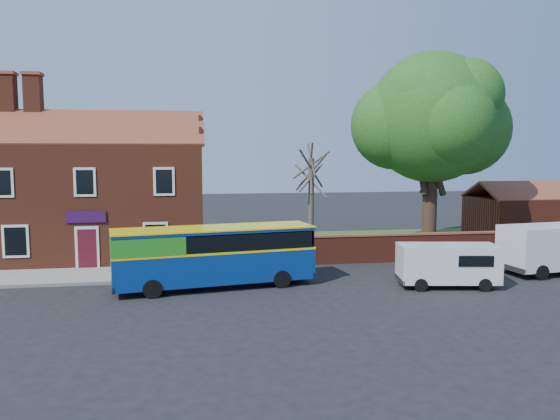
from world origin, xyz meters
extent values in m
plane|color=black|center=(0.00, 0.00, 0.00)|extent=(120.00, 120.00, 0.00)
cube|color=gray|center=(-7.00, 5.75, 0.06)|extent=(18.00, 3.50, 0.12)
cube|color=slate|center=(-7.00, 4.00, 0.07)|extent=(18.00, 0.15, 0.14)
cube|color=#426B28|center=(13.00, 13.00, 0.02)|extent=(26.00, 12.00, 0.04)
cube|color=brown|center=(-7.00, 11.50, 3.25)|extent=(12.00, 8.00, 6.50)
cube|color=brown|center=(-7.00, 9.50, 7.50)|extent=(12.30, 4.08, 2.16)
cube|color=brown|center=(-7.00, 13.50, 7.50)|extent=(12.30, 4.08, 2.16)
cube|color=brown|center=(-11.80, 11.50, 9.40)|extent=(0.90, 0.90, 2.20)
cube|color=brown|center=(-10.40, 11.50, 9.40)|extent=(0.90, 0.90, 2.20)
cube|color=black|center=(-7.00, 7.47, 4.60)|extent=(1.10, 0.06, 1.50)
cube|color=#4C0F19|center=(-7.00, 7.45, 1.10)|extent=(0.95, 0.04, 2.10)
cube|color=silver|center=(-7.00, 7.47, 1.15)|extent=(1.20, 0.06, 2.30)
cube|color=#300D3D|center=(-7.00, 7.44, 2.80)|extent=(2.00, 0.06, 0.60)
cube|color=maroon|center=(13.00, 7.00, 0.75)|extent=(22.00, 0.30, 1.50)
cube|color=brown|center=(13.00, 7.00, 1.55)|extent=(22.00, 0.38, 0.10)
cube|color=maroon|center=(22.00, 13.00, 1.50)|extent=(8.00, 5.00, 3.00)
cube|color=brown|center=(22.00, 11.75, 3.55)|extent=(8.20, 2.56, 1.24)
cube|color=brown|center=(22.00, 14.25, 3.55)|extent=(8.20, 2.56, 1.24)
cube|color=navy|center=(-0.58, 2.71, 1.03)|extent=(9.22, 3.68, 1.43)
cube|color=yellow|center=(-0.58, 2.71, 1.74)|extent=(9.24, 3.70, 0.10)
cube|color=black|center=(-0.58, 2.71, 2.17)|extent=(8.87, 3.64, 0.71)
cube|color=#299220|center=(-3.50, 2.23, 2.17)|extent=(3.38, 2.75, 0.76)
cube|color=navy|center=(-0.58, 2.71, 2.64)|extent=(9.22, 3.68, 0.14)
cube|color=yellow|center=(-0.58, 2.71, 2.72)|extent=(9.27, 3.73, 0.06)
cylinder|color=black|center=(-3.24, 1.22, 0.40)|extent=(0.84, 0.41, 0.81)
cylinder|color=black|center=(-3.59, 3.27, 0.40)|extent=(0.84, 0.41, 0.81)
cylinder|color=black|center=(2.42, 2.16, 0.40)|extent=(0.84, 0.41, 0.81)
cylinder|color=black|center=(2.08, 4.21, 0.40)|extent=(0.84, 0.41, 0.81)
cube|color=silver|center=(9.92, 1.13, 1.10)|extent=(4.64, 2.44, 1.68)
cube|color=black|center=(11.88, 0.82, 1.37)|extent=(0.32, 1.49, 0.66)
cube|color=black|center=(12.06, 0.79, 0.35)|extent=(0.38, 1.76, 0.21)
cylinder|color=black|center=(8.40, 0.54, 0.29)|extent=(0.61, 0.31, 0.58)
cylinder|color=black|center=(8.66, 2.16, 0.29)|extent=(0.61, 0.31, 0.58)
cylinder|color=black|center=(11.19, 0.10, 0.29)|extent=(0.61, 0.31, 0.58)
cylinder|color=black|center=(11.45, 1.72, 0.29)|extent=(0.61, 0.31, 0.58)
cube|color=silver|center=(16.65, 2.96, 1.40)|extent=(5.83, 2.94, 2.13)
cylinder|color=black|center=(15.02, 1.68, 0.37)|extent=(0.76, 0.31, 0.74)
cylinder|color=black|center=(14.74, 3.78, 0.37)|extent=(0.76, 0.31, 0.74)
cylinder|color=black|center=(12.97, 9.95, 2.52)|extent=(0.88, 0.88, 5.05)
sphere|color=#357D27|center=(12.97, 9.95, 8.23)|extent=(7.90, 7.90, 7.90)
sphere|color=#357D27|center=(15.27, 10.39, 7.57)|extent=(5.71, 5.71, 5.71)
sphere|color=#357D27|center=(10.88, 10.61, 7.79)|extent=(5.49, 5.49, 5.49)
cylinder|color=#4C4238|center=(5.26, 9.08, 2.91)|extent=(0.33, 0.33, 5.81)
cylinder|color=#4C4238|center=(5.26, 9.08, 4.98)|extent=(0.34, 2.84, 2.28)
cylinder|color=#4C4238|center=(5.26, 9.08, 4.78)|extent=(1.48, 2.09, 2.09)
cylinder|color=#4C4238|center=(5.26, 9.08, 5.19)|extent=(2.38, 1.09, 2.32)
camera|label=1|loc=(-1.42, -21.81, 6.10)|focal=35.00mm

